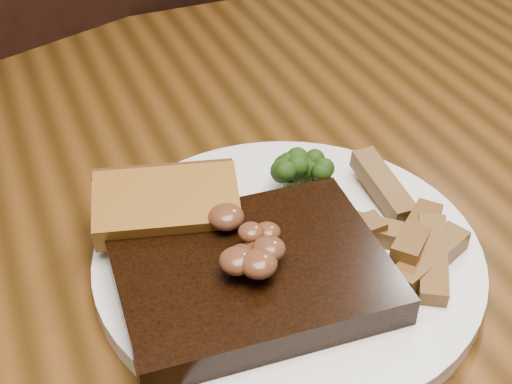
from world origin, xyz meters
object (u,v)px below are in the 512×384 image
Objects in this scene: chair_far at (78,129)px; steak at (251,275)px; dining_table at (272,307)px; potato_wedges at (391,228)px; plate at (288,259)px; garlic_bread at (169,225)px.

chair_far is 5.10× the size of steak.
dining_table is 8.58× the size of steak.
dining_table is at bearing 77.94° from chair_far.
steak is at bearing -125.11° from dining_table.
chair_far is 0.69m from steak.
chair_far is at bearing 103.38° from potato_wedges.
plate is 0.08m from potato_wedges.
potato_wedges is (0.12, 0.01, -0.00)m from steak.
steak is 1.72× the size of garlic_bread.
potato_wedges is (0.07, -0.06, 0.12)m from dining_table.
chair_far is 0.66m from plate.
dining_table is 16.15× the size of potato_wedges.
plate reaches higher than dining_table.
steak is (-0.05, -0.07, 0.12)m from dining_table.
chair_far is at bearing 104.43° from garlic_bread.
chair_far reaches higher than dining_table.
potato_wedges is at bearing -11.17° from plate.
steak is at bearing -149.69° from plate.
dining_table is 5.44× the size of plate.
garlic_bread is (-0.01, -0.56, 0.25)m from chair_far.
steak is 0.12m from potato_wedges.
chair_far is 3.23× the size of plate.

